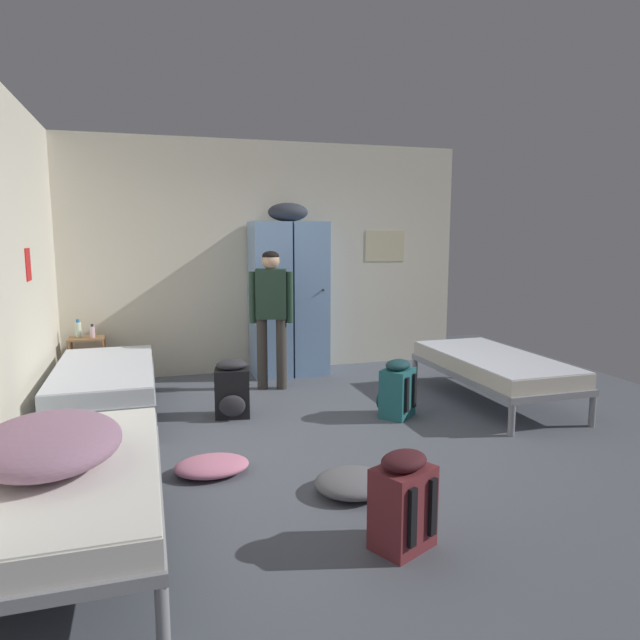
% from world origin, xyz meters
% --- Properties ---
extents(ground_plane, '(7.78, 7.78, 0.00)m').
position_xyz_m(ground_plane, '(0.00, 0.00, 0.00)').
color(ground_plane, '#565B66').
extents(room_backdrop, '(4.98, 4.86, 2.82)m').
position_xyz_m(room_backdrop, '(-1.21, 1.24, 1.41)').
color(room_backdrop, beige).
rests_on(room_backdrop, ground_plane).
extents(locker_bank, '(0.90, 0.55, 2.07)m').
position_xyz_m(locker_bank, '(0.18, 2.12, 0.97)').
color(locker_bank, '#7A9ECC').
rests_on(locker_bank, ground_plane).
extents(shelf_unit, '(0.38, 0.30, 0.57)m').
position_xyz_m(shelf_unit, '(-2.13, 2.16, 0.35)').
color(shelf_unit, brown).
rests_on(shelf_unit, ground_plane).
extents(bed_left_rear, '(0.90, 1.90, 0.49)m').
position_xyz_m(bed_left_rear, '(-1.88, 1.01, 0.38)').
color(bed_left_rear, gray).
rests_on(bed_left_rear, ground_plane).
extents(bed_right, '(0.90, 1.90, 0.49)m').
position_xyz_m(bed_right, '(1.88, 0.35, 0.38)').
color(bed_right, gray).
rests_on(bed_right, ground_plane).
extents(bed_left_front, '(0.90, 1.90, 0.49)m').
position_xyz_m(bed_left_front, '(-1.88, -1.39, 0.38)').
color(bed_left_front, gray).
rests_on(bed_left_front, ground_plane).
extents(bedding_heap, '(0.74, 0.88, 0.26)m').
position_xyz_m(bedding_heap, '(-2.00, -1.40, 0.62)').
color(bedding_heap, gray).
rests_on(bedding_heap, bed_left_front).
extents(person_traveler, '(0.47, 0.27, 1.53)m').
position_xyz_m(person_traveler, '(-0.17, 1.50, 0.92)').
color(person_traveler, '#3D3833').
rests_on(person_traveler, ground_plane).
extents(water_bottle, '(0.07, 0.07, 0.20)m').
position_xyz_m(water_bottle, '(-2.21, 2.18, 0.66)').
color(water_bottle, silver).
rests_on(water_bottle, shelf_unit).
extents(lotion_bottle, '(0.05, 0.05, 0.15)m').
position_xyz_m(lotion_bottle, '(-2.06, 2.12, 0.64)').
color(lotion_bottle, beige).
rests_on(lotion_bottle, shelf_unit).
extents(backpack_maroon, '(0.39, 0.40, 0.55)m').
position_xyz_m(backpack_maroon, '(-0.18, -1.89, 0.26)').
color(backpack_maroon, maroon).
rests_on(backpack_maroon, ground_plane).
extents(backpack_teal, '(0.42, 0.42, 0.55)m').
position_xyz_m(backpack_teal, '(0.74, 0.20, 0.26)').
color(backpack_teal, '#23666B').
rests_on(backpack_teal, ground_plane).
extents(backpack_black, '(0.35, 0.37, 0.55)m').
position_xyz_m(backpack_black, '(-0.74, 0.64, 0.26)').
color(backpack_black, black).
rests_on(backpack_black, ground_plane).
extents(clothes_pile_grey, '(0.51, 0.48, 0.14)m').
position_xyz_m(clothes_pile_grey, '(-0.21, -1.19, 0.07)').
color(clothes_pile_grey, slate).
rests_on(clothes_pile_grey, ground_plane).
extents(clothes_pile_pink, '(0.53, 0.40, 0.12)m').
position_xyz_m(clothes_pile_pink, '(-1.07, -0.61, 0.06)').
color(clothes_pile_pink, pink).
rests_on(clothes_pile_pink, ground_plane).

